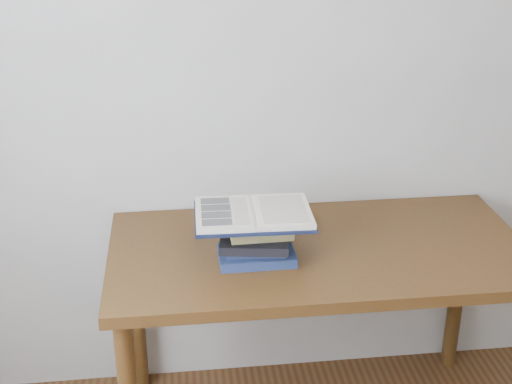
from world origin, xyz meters
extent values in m
cube|color=#B6B5AC|center=(0.00, 1.75, 1.30)|extent=(3.50, 0.04, 2.60)
cube|color=#472B11|center=(-0.11, 1.38, 0.74)|extent=(1.43, 0.71, 0.04)
cylinder|color=#472B11|center=(-0.76, 1.68, 0.36)|extent=(0.06, 0.06, 0.72)
cylinder|color=#472B11|center=(0.54, 1.68, 0.36)|extent=(0.06, 0.06, 0.72)
cube|color=navy|center=(-0.33, 1.31, 0.78)|extent=(0.25, 0.15, 0.03)
cube|color=navy|center=(-0.33, 1.32, 0.81)|extent=(0.21, 0.15, 0.03)
cube|color=black|center=(-0.34, 1.32, 0.84)|extent=(0.25, 0.21, 0.03)
cube|color=olive|center=(-0.32, 1.33, 0.87)|extent=(0.20, 0.15, 0.03)
cube|color=olive|center=(-0.32, 1.33, 0.90)|extent=(0.22, 0.18, 0.03)
cube|color=black|center=(-0.34, 1.33, 0.92)|extent=(0.38, 0.27, 0.01)
cube|color=beige|center=(-0.44, 1.33, 0.93)|extent=(0.19, 0.25, 0.02)
cube|color=beige|center=(-0.25, 1.32, 0.93)|extent=(0.19, 0.25, 0.02)
cylinder|color=beige|center=(-0.34, 1.33, 0.93)|extent=(0.02, 0.25, 0.01)
cube|color=black|center=(-0.46, 1.41, 0.94)|extent=(0.09, 0.05, 0.00)
cube|color=black|center=(-0.46, 1.36, 0.94)|extent=(0.09, 0.05, 0.00)
cube|color=black|center=(-0.46, 1.30, 0.94)|extent=(0.09, 0.05, 0.00)
cube|color=black|center=(-0.46, 1.25, 0.94)|extent=(0.09, 0.05, 0.00)
cube|color=beige|center=(-0.38, 1.33, 0.94)|extent=(0.05, 0.21, 0.00)
cube|color=beige|center=(-0.25, 1.32, 0.94)|extent=(0.15, 0.21, 0.00)
camera|label=1|loc=(-0.58, -0.73, 1.90)|focal=50.00mm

